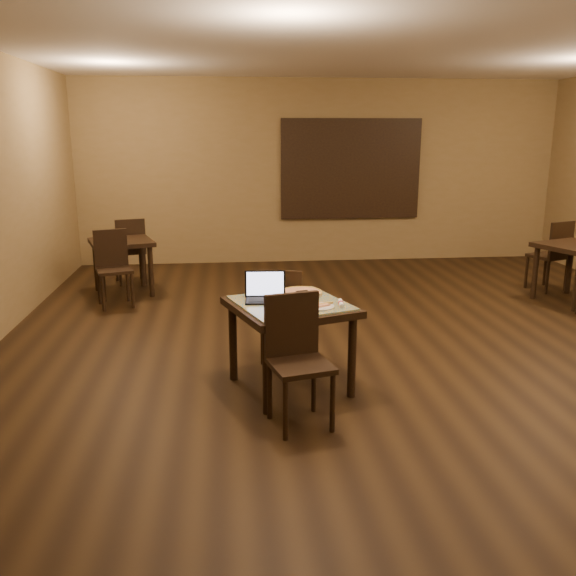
{
  "coord_description": "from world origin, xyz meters",
  "views": [
    {
      "loc": [
        -1.59,
        -5.19,
        2.13
      ],
      "look_at": [
        -1.08,
        -0.19,
        0.85
      ],
      "focal_mm": 38.0,
      "sensor_mm": 36.0,
      "label": 1
    }
  ],
  "objects": [
    {
      "name": "spatula",
      "position": [
        -0.93,
        -0.11,
        0.79
      ],
      "size": [
        0.2,
        0.29,
        0.01
      ],
      "primitive_type": "cube",
      "rotation": [
        0.0,
        0.0,
        0.35
      ],
      "color": "silver",
      "rests_on": "pizza_whole"
    },
    {
      "name": "wall_back",
      "position": [
        0.0,
        5.0,
        1.5
      ],
      "size": [
        8.0,
        0.02,
        3.0
      ],
      "primitive_type": "cube",
      "color": "olive",
      "rests_on": "ground"
    },
    {
      "name": "napkin_roll",
      "position": [
        -0.67,
        -0.47,
        0.78
      ],
      "size": [
        0.05,
        0.18,
        0.04
      ],
      "rotation": [
        0.0,
        0.0,
        -0.1
      ],
      "color": "white",
      "rests_on": "tiled_table"
    },
    {
      "name": "chair_main_far",
      "position": [
        -1.09,
        0.29,
        0.52
      ],
      "size": [
        0.48,
        0.48,
        0.92
      ],
      "rotation": [
        0.0,
        0.0,
        2.92
      ],
      "color": "black",
      "rests_on": "ground"
    },
    {
      "name": "other_table_b_chair_near",
      "position": [
        -3.03,
        2.51,
        0.54
      ],
      "size": [
        0.52,
        0.52,
        0.95
      ],
      "rotation": [
        0.0,
        0.0,
        0.31
      ],
      "color": "black",
      "rests_on": "ground"
    },
    {
      "name": "other_table_b",
      "position": [
        -3.0,
        3.07,
        0.61
      ],
      "size": [
        0.99,
        0.99,
        0.74
      ],
      "rotation": [
        0.0,
        0.0,
        0.31
      ],
      "color": "black",
      "rests_on": "ground"
    },
    {
      "name": "ceiling",
      "position": [
        0.0,
        0.0,
        3.0
      ],
      "size": [
        8.0,
        10.0,
        0.02
      ],
      "primitive_type": "cube",
      "rotation": [
        3.14,
        0.0,
        0.0
      ],
      "color": "silver",
      "rests_on": "wall_back"
    },
    {
      "name": "laptop",
      "position": [
        -1.27,
        -0.23,
        0.82
      ],
      "size": [
        0.36,
        0.29,
        0.24
      ],
      "rotation": [
        0.0,
        0.0,
        -0.06
      ],
      "color": "black",
      "rests_on": "tiled_table"
    },
    {
      "name": "other_table_a_chair_far",
      "position": [
        2.88,
        2.62,
        0.55
      ],
      "size": [
        0.54,
        0.54,
        0.98
      ],
      "rotation": [
        0.0,
        0.0,
        3.5
      ],
      "color": "black",
      "rests_on": "ground"
    },
    {
      "name": "pizza_slice",
      "position": [
        -0.85,
        -0.51,
        0.79
      ],
      "size": [
        0.23,
        0.23,
        0.02
      ],
      "primitive_type": null,
      "rotation": [
        0.0,
        0.0,
        0.48
      ],
      "color": "beige",
      "rests_on": "plate"
    },
    {
      "name": "pizza_pan",
      "position": [
        -0.95,
        -0.09,
        0.77
      ],
      "size": [
        0.36,
        0.36,
        0.01
      ],
      "primitive_type": "cylinder",
      "color": "silver",
      "rests_on": "tiled_table"
    },
    {
      "name": "tiled_table",
      "position": [
        -1.07,
        -0.33,
        0.66
      ],
      "size": [
        1.17,
        1.17,
        0.76
      ],
      "rotation": [
        0.0,
        0.0,
        0.34
      ],
      "color": "black",
      "rests_on": "ground"
    },
    {
      "name": "plate",
      "position": [
        -0.85,
        -0.51,
        0.77
      ],
      "size": [
        0.23,
        0.23,
        0.01
      ],
      "primitive_type": "cylinder",
      "color": "white",
      "rests_on": "tiled_table"
    },
    {
      "name": "ground",
      "position": [
        0.0,
        0.0,
        0.0
      ],
      "size": [
        10.0,
        10.0,
        0.0
      ],
      "primitive_type": "plane",
      "color": "black",
      "rests_on": "ground"
    },
    {
      "name": "other_table_b_chair_far",
      "position": [
        -2.97,
        3.63,
        0.54
      ],
      "size": [
        0.52,
        0.52,
        0.95
      ],
      "rotation": [
        0.0,
        0.0,
        3.45
      ],
      "color": "black",
      "rests_on": "ground"
    },
    {
      "name": "chair_main_near",
      "position": [
        -1.09,
        -0.95,
        0.55
      ],
      "size": [
        0.51,
        0.51,
        0.98
      ],
      "rotation": [
        0.0,
        0.0,
        0.24
      ],
      "color": "black",
      "rests_on": "ground"
    },
    {
      "name": "pizza_whole",
      "position": [
        -0.95,
        -0.09,
        0.78
      ],
      "size": [
        0.37,
        0.37,
        0.03
      ],
      "color": "beige",
      "rests_on": "pizza_pan"
    },
    {
      "name": "other_table_a",
      "position": [
        2.85,
        2.04,
        0.63
      ],
      "size": [
        1.04,
        1.04,
        0.76
      ],
      "rotation": [
        0.0,
        0.0,
        0.36
      ],
      "color": "black",
      "rests_on": "ground"
    },
    {
      "name": "mural",
      "position": [
        0.5,
        4.96,
        1.55
      ],
      "size": [
        2.34,
        0.05,
        1.64
      ],
      "color": "#245287",
      "rests_on": "wall_back"
    }
  ]
}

